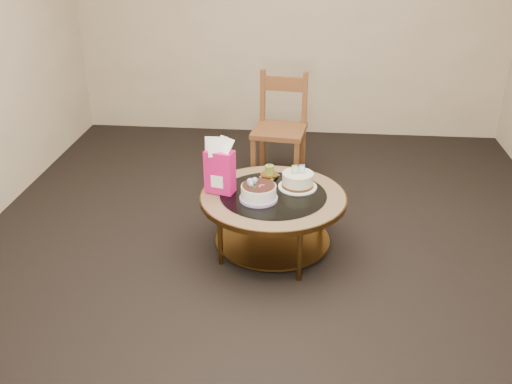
# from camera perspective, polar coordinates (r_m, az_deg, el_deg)

# --- Properties ---
(ground) EXTENTS (5.00, 5.00, 0.00)m
(ground) POSITION_cam_1_polar(r_m,az_deg,el_deg) (4.16, 1.65, -5.86)
(ground) COLOR black
(ground) RESTS_ON ground
(room_walls) EXTENTS (4.52, 5.02, 2.61)m
(room_walls) POSITION_cam_1_polar(r_m,az_deg,el_deg) (3.58, 1.97, 15.46)
(room_walls) COLOR beige
(room_walls) RESTS_ON ground
(coffee_table) EXTENTS (1.02, 1.02, 0.46)m
(coffee_table) POSITION_cam_1_polar(r_m,az_deg,el_deg) (3.97, 1.72, -1.25)
(coffee_table) COLOR brown
(coffee_table) RESTS_ON ground
(decorated_cake) EXTENTS (0.26, 0.26, 0.15)m
(decorated_cake) POSITION_cam_1_polar(r_m,az_deg,el_deg) (3.84, 0.24, -0.10)
(decorated_cake) COLOR #A18BC5
(decorated_cake) RESTS_ON coffee_table
(cream_cake) EXTENTS (0.27, 0.27, 0.17)m
(cream_cake) POSITION_cam_1_polar(r_m,az_deg,el_deg) (4.02, 4.20, 1.15)
(cream_cake) COLOR white
(cream_cake) RESTS_ON coffee_table
(gift_bag) EXTENTS (0.22, 0.18, 0.39)m
(gift_bag) POSITION_cam_1_polar(r_m,az_deg,el_deg) (3.90, -3.65, 2.62)
(gift_bag) COLOR #D81479
(gift_bag) RESTS_ON coffee_table
(pillar_candle) EXTENTS (0.15, 0.15, 0.10)m
(pillar_candle) POSITION_cam_1_polar(r_m,az_deg,el_deg) (4.18, 1.35, 1.94)
(pillar_candle) COLOR #CFC355
(pillar_candle) RESTS_ON coffee_table
(dining_chair) EXTENTS (0.49, 0.49, 0.96)m
(dining_chair) POSITION_cam_1_polar(r_m,az_deg,el_deg) (5.08, 2.42, 6.41)
(dining_chair) COLOR brown
(dining_chair) RESTS_ON ground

